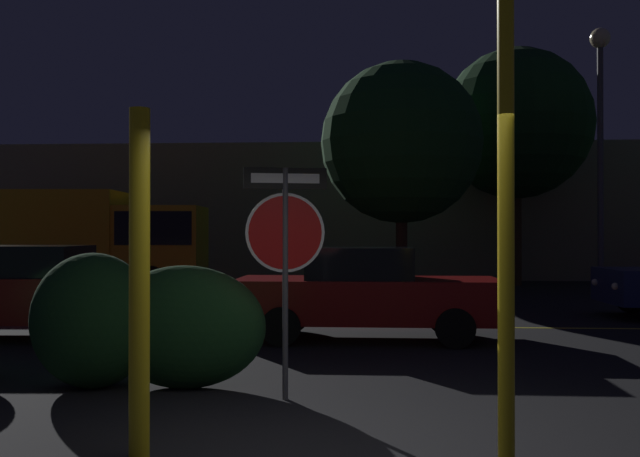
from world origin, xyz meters
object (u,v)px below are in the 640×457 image
(yellow_pole_left, at_px, (139,284))
(hedge_bush_1, at_px, (93,320))
(hedge_bush_2, at_px, (184,327))
(street_lamp, at_px, (600,108))
(passing_car_1, at_px, (21,292))
(stop_sign, at_px, (285,235))
(delivery_truck, at_px, (98,238))
(tree_2, at_px, (516,124))
(passing_car_2, at_px, (366,294))
(tree_1, at_px, (402,143))
(yellow_pole_right, at_px, (506,229))

(yellow_pole_left, distance_m, hedge_bush_1, 2.82)
(yellow_pole_left, height_order, hedge_bush_1, yellow_pole_left)
(hedge_bush_2, height_order, street_lamp, street_lamp)
(hedge_bush_2, distance_m, passing_car_1, 5.16)
(stop_sign, bearing_deg, hedge_bush_2, 146.34)
(stop_sign, distance_m, delivery_truck, 14.26)
(passing_car_1, height_order, tree_2, tree_2)
(delivery_truck, bearing_deg, passing_car_1, 9.32)
(hedge_bush_1, height_order, street_lamp, street_lamp)
(hedge_bush_1, bearing_deg, passing_car_2, 51.42)
(passing_car_1, bearing_deg, tree_1, -41.08)
(delivery_truck, bearing_deg, street_lamp, 85.63)
(stop_sign, xyz_separation_m, passing_car_2, (0.85, 4.21, -0.96))
(tree_2, bearing_deg, street_lamp, -71.99)
(hedge_bush_2, bearing_deg, tree_1, 75.91)
(passing_car_2, relative_size, tree_1, 0.66)
(yellow_pole_left, xyz_separation_m, passing_car_1, (-3.94, 6.13, -0.57))
(yellow_pole_right, distance_m, tree_1, 15.35)
(hedge_bush_2, relative_size, passing_car_2, 0.42)
(tree_2, bearing_deg, delivery_truck, -162.63)
(passing_car_2, distance_m, street_lamp, 11.22)
(yellow_pole_left, distance_m, tree_2, 20.14)
(hedge_bush_2, bearing_deg, stop_sign, -20.98)
(yellow_pole_left, xyz_separation_m, hedge_bush_2, (-0.29, 2.49, -0.65))
(stop_sign, distance_m, yellow_pole_right, 3.08)
(tree_2, bearing_deg, passing_car_2, -112.18)
(hedge_bush_1, relative_size, passing_car_1, 0.33)
(tree_1, bearing_deg, stop_sign, -98.47)
(yellow_pole_left, bearing_deg, hedge_bush_1, 118.11)
(tree_2, bearing_deg, yellow_pole_right, -102.21)
(street_lamp, relative_size, tree_2, 0.93)
(yellow_pole_right, distance_m, hedge_bush_1, 5.01)
(hedge_bush_2, xyz_separation_m, passing_car_2, (2.03, 3.76, 0.06))
(yellow_pole_right, bearing_deg, yellow_pole_left, 169.21)
(hedge_bush_2, distance_m, passing_car_2, 4.27)
(hedge_bush_2, relative_size, passing_car_1, 0.40)
(hedge_bush_2, height_order, passing_car_1, passing_car_1)
(tree_1, bearing_deg, yellow_pole_left, -100.68)
(yellow_pole_right, relative_size, street_lamp, 0.48)
(street_lamp, xyz_separation_m, tree_1, (-5.34, 0.26, -0.89))
(passing_car_2, bearing_deg, passing_car_1, -88.32)
(yellow_pole_right, xyz_separation_m, hedge_bush_2, (-2.92, 2.99, -1.06))
(yellow_pole_right, xyz_separation_m, passing_car_1, (-6.57, 6.63, -0.99))
(hedge_bush_1, relative_size, tree_1, 0.23)
(tree_2, bearing_deg, hedge_bush_2, -113.67)
(stop_sign, height_order, hedge_bush_1, stop_sign)
(stop_sign, xyz_separation_m, tree_1, (1.88, 12.61, 2.54))
(hedge_bush_1, bearing_deg, street_lamp, 51.77)
(hedge_bush_1, distance_m, passing_car_2, 4.87)
(yellow_pole_left, height_order, hedge_bush_2, yellow_pole_left)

